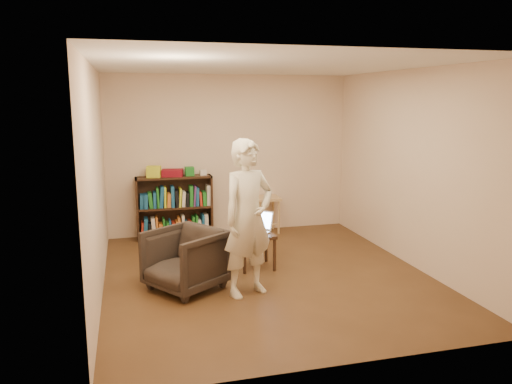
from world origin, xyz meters
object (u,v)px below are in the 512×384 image
object	(u,v)px
stool	(267,204)
side_table	(256,239)
laptop	(256,227)
armchair	(185,260)
person	(248,218)
bookshelf	(175,211)

from	to	relation	value
stool	side_table	distance (m)	1.81
side_table	laptop	distance (m)	0.15
armchair	person	xyz separation A→B (m)	(0.68, -0.32, 0.53)
stool	armchair	size ratio (longest dim) A/B	0.76
stool	side_table	size ratio (longest dim) A/B	1.28
bookshelf	laptop	size ratio (longest dim) A/B	2.39
bookshelf	person	distance (m)	2.71
bookshelf	person	world-z (taller)	person
bookshelf	side_table	distance (m)	1.97
bookshelf	armchair	size ratio (longest dim) A/B	1.51
side_table	laptop	xyz separation A→B (m)	(0.02, 0.06, 0.14)
person	armchair	bearing A→B (deg)	132.27
bookshelf	side_table	bearing A→B (deg)	-63.05
bookshelf	person	size ratio (longest dim) A/B	0.67
stool	armchair	world-z (taller)	armchair
laptop	bookshelf	bearing A→B (deg)	164.07
armchair	bookshelf	bearing A→B (deg)	142.38
stool	armchair	xyz separation A→B (m)	(-1.62, -2.22, -0.13)
person	stool	bearing A→B (deg)	47.42
bookshelf	laptop	bearing A→B (deg)	-61.60
side_table	person	bearing A→B (deg)	-109.97
laptop	side_table	bearing A→B (deg)	-66.95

